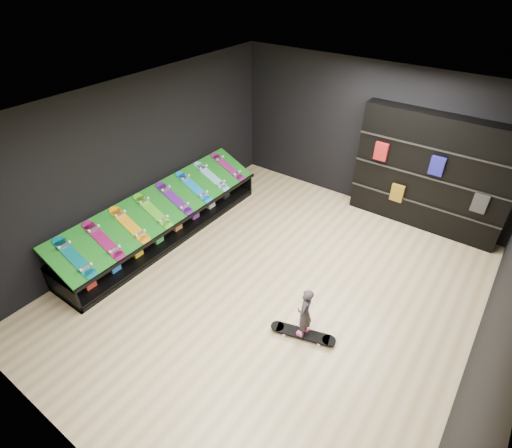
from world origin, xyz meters
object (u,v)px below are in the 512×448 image
Objects in this scene: display_rack at (165,225)px; floor_skateboard at (303,334)px; back_shelving at (431,174)px; child at (304,321)px.

display_rack is 3.53m from floor_skateboard.
back_shelving is 4.10m from floor_skateboard.
back_shelving is at bearing 66.99° from floor_skateboard.
back_shelving reaches higher than display_rack.
floor_skateboard is at bearing -9.76° from display_rack.
display_rack is 4.59× the size of floor_skateboard.
child is (-0.46, -3.92, -0.81)m from back_shelving.
display_rack is at bearing -139.79° from back_shelving.
display_rack is 3.52m from child.
floor_skateboard is 0.29m from child.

